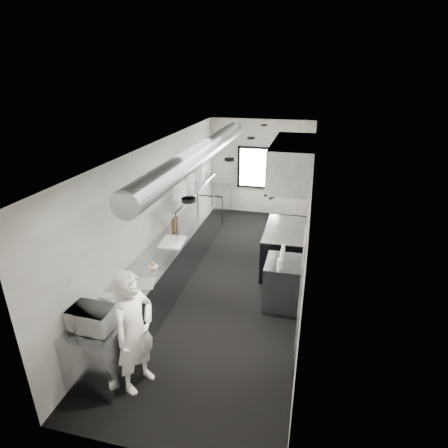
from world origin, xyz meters
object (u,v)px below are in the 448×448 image
Objects in this scene: squeeze_bottle_b at (279,262)px; plate_stack_a at (178,192)px; deli_tub_b at (109,299)px; squeeze_bottle_e at (283,250)px; knife_block at (175,224)px; squeeze_bottle_d at (282,254)px; cutting_board at (172,242)px; pass_shelf at (189,191)px; plate_stack_c at (190,181)px; prep_counter at (169,264)px; exhaust_hood at (293,162)px; plate_stack_d at (198,173)px; deli_tub_a at (105,298)px; squeeze_bottle_c at (281,256)px; line_cook at (135,332)px; far_work_table at (216,204)px; microwave at (92,318)px; small_plate at (153,266)px; plate_stack_b at (182,188)px; squeeze_bottle_a at (279,265)px; range at (283,248)px; bottle_station at (283,283)px.

plate_stack_a is at bearing 152.63° from squeeze_bottle_b.
deli_tub_b is 0.97× the size of squeeze_bottle_b.
knife_block is at bearing 165.48° from squeeze_bottle_e.
cutting_board is at bearing 175.07° from squeeze_bottle_d.
pass_shelf is 0.21m from plate_stack_c.
exhaust_hood is at bearing 28.11° from prep_counter.
pass_shelf is 0.74m from plate_stack_d.
squeeze_bottle_c reaches higher than deli_tub_a.
line_cook is at bearing -127.30° from squeeze_bottle_b.
squeeze_bottle_b is at bearing -61.49° from far_work_table.
microwave is 1.80× the size of plate_stack_a.
line_cook is (-1.70, -3.77, -1.50)m from exhaust_hood.
squeeze_bottle_d is (2.29, -1.60, -0.54)m from pass_shelf.
exhaust_hood is 4.40m from line_cook.
small_plate is 0.56× the size of plate_stack_a.
plate_stack_c is (0.14, 3.62, 0.78)m from deli_tub_a.
squeeze_bottle_a is (2.28, -1.59, -0.72)m from plate_stack_b.
plate_stack_d is (-0.12, 3.12, 0.87)m from small_plate.
squeeze_bottle_c is 0.90× the size of squeeze_bottle_e.
squeeze_bottle_c reaches higher than cutting_board.
squeeze_bottle_c is 0.97× the size of squeeze_bottle_d.
plate_stack_c is (-0.14, 2.49, 0.83)m from small_plate.
knife_block is (-2.29, -0.51, 0.56)m from range.
knife_block reaches higher than small_plate.
range is at bearing 45.27° from small_plate.
small_plate is at bearing -162.00° from bottle_station.
squeeze_bottle_e is (2.25, -3.62, 0.55)m from far_work_table.
knife_block is 1.38× the size of squeeze_bottle_a.
plate_stack_b is 0.70× the size of plate_stack_d.
cutting_board is at bearing -89.06° from far_work_table.
deli_tub_a is (-2.49, -1.84, 0.50)m from bottle_station.
squeeze_bottle_d is at bearing -59.37° from far_work_table.
bottle_station is 4.86× the size of squeeze_bottle_a.
pass_shelf is 11.71× the size of knife_block.
squeeze_bottle_e reaches higher than deli_tub_b.
plate_stack_d reaches higher than small_plate.
exhaust_hood reaches higher than squeeze_bottle_d.
bottle_station is at bearing 76.09° from squeeze_bottle_a.
exhaust_hood is 7.72× the size of plate_stack_b.
squeeze_bottle_a is 0.40m from squeeze_bottle_d.
deli_tub_b is at bearing -140.29° from squeeze_bottle_d.
cutting_board is at bearing 85.49° from deli_tub_b.
far_work_table is (-2.19, 2.50, -0.02)m from range.
plate_stack_c is 3.17m from squeeze_bottle_a.
plate_stack_c is (-0.05, 1.58, 1.28)m from prep_counter.
range is 4.46m from microwave.
small_plate is (-2.10, -2.12, 0.44)m from range.
pass_shelf is 3.09m from bottle_station.
knife_block reaches higher than deli_tub_a.
exhaust_hood is at bearing -0.00° from range.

